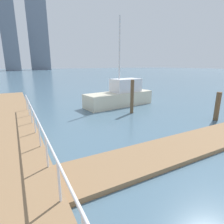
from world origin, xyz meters
TOP-DOWN VIEW (x-y plane):
  - ground_plane at (0.00, 20.00)m, footprint 300.00×300.00m
  - floating_dock at (2.20, 11.54)m, footprint 11.39×2.00m
  - dock_piling_3 at (7.55, 13.40)m, footprint 0.30×0.30m
  - dock_piling_4 at (3.74, 17.50)m, footprint 0.25×0.25m
  - moored_boat_1 at (4.37, 20.16)m, footprint 6.41×2.65m
  - skyline_tower_2 at (-2.51, 125.27)m, footprint 7.91×9.20m
  - skyline_tower_3 at (13.65, 136.11)m, footprint 12.41×9.39m

SIDE VIEW (x-z plane):
  - ground_plane at x=0.00m, z-range 0.00..0.00m
  - floating_dock at x=2.20m, z-range 0.00..0.18m
  - moored_boat_1 at x=4.37m, z-range -2.76..4.52m
  - dock_piling_3 at x=7.55m, z-range 0.00..1.84m
  - dock_piling_4 at x=3.74m, z-range 0.00..2.46m
  - skyline_tower_3 at x=13.65m, z-range 0.00..41.87m
  - skyline_tower_2 at x=-2.51m, z-range 0.00..66.82m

